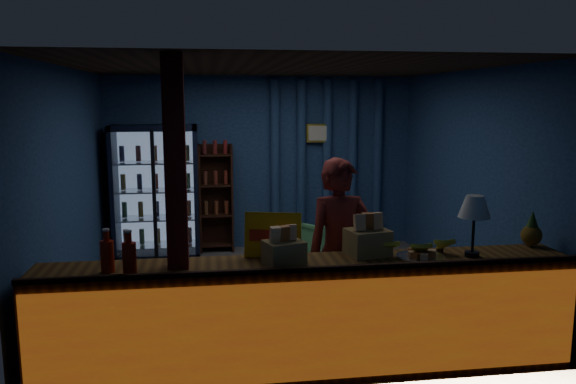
# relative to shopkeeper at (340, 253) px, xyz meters

# --- Properties ---
(ground) EXTENTS (4.60, 4.60, 0.00)m
(ground) POSITION_rel_shopkeeper_xyz_m (-0.38, 1.39, -0.87)
(ground) COLOR #515154
(ground) RESTS_ON ground
(room_walls) EXTENTS (4.60, 4.60, 4.60)m
(room_walls) POSITION_rel_shopkeeper_xyz_m (-0.38, 1.39, 0.70)
(room_walls) COLOR navy
(room_walls) RESTS_ON ground
(counter) EXTENTS (4.40, 0.57, 0.99)m
(counter) POSITION_rel_shopkeeper_xyz_m (-0.38, -0.52, -0.39)
(counter) COLOR brown
(counter) RESTS_ON ground
(support_post) EXTENTS (0.16, 0.16, 2.60)m
(support_post) POSITION_rel_shopkeeper_xyz_m (-1.43, -0.51, 0.43)
(support_post) COLOR maroon
(support_post) RESTS_ON ground
(beverage_cooler) EXTENTS (1.20, 0.62, 1.90)m
(beverage_cooler) POSITION_rel_shopkeeper_xyz_m (-1.93, 3.31, 0.07)
(beverage_cooler) COLOR black
(beverage_cooler) RESTS_ON ground
(bottle_shelf) EXTENTS (0.50, 0.28, 1.60)m
(bottle_shelf) POSITION_rel_shopkeeper_xyz_m (-1.08, 3.45, -0.07)
(bottle_shelf) COLOR black
(bottle_shelf) RESTS_ON ground
(curtain_folds) EXTENTS (1.74, 0.14, 2.50)m
(curtain_folds) POSITION_rel_shopkeeper_xyz_m (0.62, 3.53, 0.43)
(curtain_folds) COLOR navy
(curtain_folds) RESTS_ON room_walls
(framed_picture) EXTENTS (0.36, 0.04, 0.28)m
(framed_picture) POSITION_rel_shopkeeper_xyz_m (0.47, 3.49, 0.88)
(framed_picture) COLOR gold
(framed_picture) RESTS_ON room_walls
(shopkeeper) EXTENTS (0.67, 0.48, 1.74)m
(shopkeeper) POSITION_rel_shopkeeper_xyz_m (0.00, 0.00, 0.00)
(shopkeeper) COLOR maroon
(shopkeeper) RESTS_ON ground
(green_chair) EXTENTS (0.88, 0.88, 0.58)m
(green_chair) POSITION_rel_shopkeeper_xyz_m (0.38, 2.75, -0.58)
(green_chair) COLOR #57AE66
(green_chair) RESTS_ON ground
(side_table) EXTENTS (0.58, 0.45, 0.59)m
(side_table) POSITION_rel_shopkeeper_xyz_m (0.69, 2.83, -0.62)
(side_table) COLOR black
(side_table) RESTS_ON ground
(yellow_sign) EXTENTS (0.48, 0.20, 0.38)m
(yellow_sign) POSITION_rel_shopkeeper_xyz_m (-0.66, -0.33, 0.27)
(yellow_sign) COLOR #ECB20C
(yellow_sign) RESTS_ON counter
(soda_bottles) EXTENTS (0.28, 0.18, 0.34)m
(soda_bottles) POSITION_rel_shopkeeper_xyz_m (-1.87, -0.60, 0.22)
(soda_bottles) COLOR red
(soda_bottles) RESTS_ON counter
(snack_box_left) EXTENTS (0.36, 0.32, 0.31)m
(snack_box_left) POSITION_rel_shopkeeper_xyz_m (-0.60, -0.56, 0.19)
(snack_box_left) COLOR tan
(snack_box_left) RESTS_ON counter
(snack_box_centre) EXTENTS (0.39, 0.34, 0.36)m
(snack_box_centre) POSITION_rel_shopkeeper_xyz_m (0.14, -0.38, 0.21)
(snack_box_centre) COLOR tan
(snack_box_centre) RESTS_ON counter
(pastry_tray) EXTENTS (0.40, 0.40, 0.07)m
(pastry_tray) POSITION_rel_shopkeeper_xyz_m (0.55, -0.54, 0.10)
(pastry_tray) COLOR silver
(pastry_tray) RESTS_ON counter
(banana_bunches) EXTENTS (0.70, 0.28, 0.15)m
(banana_bunches) POSITION_rel_shopkeeper_xyz_m (0.55, -0.45, 0.16)
(banana_bunches) COLOR yellow
(banana_bunches) RESTS_ON counter
(table_lamp) EXTENTS (0.27, 0.27, 0.52)m
(table_lamp) POSITION_rel_shopkeeper_xyz_m (1.00, -0.55, 0.49)
(table_lamp) COLOR black
(table_lamp) RESTS_ON counter
(pineapple) EXTENTS (0.18, 0.18, 0.32)m
(pineapple) POSITION_rel_shopkeeper_xyz_m (1.67, -0.32, 0.21)
(pineapple) COLOR brown
(pineapple) RESTS_ON counter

